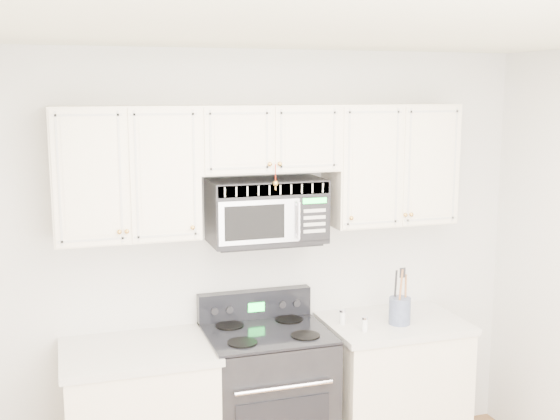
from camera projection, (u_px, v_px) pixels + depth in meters
name	position (u px, v px, depth m)	size (l,w,h in m)	color
room	(380.00, 359.00, 2.78)	(3.51, 3.51, 2.61)	#955E38
base_cabinet_right	(391.00, 393.00, 4.52)	(0.86, 0.65, 0.92)	white
range	(267.00, 402.00, 4.27)	(0.73, 0.66, 1.11)	black
upper_cabinets	(265.00, 162.00, 4.16)	(2.44, 0.37, 0.75)	white
microwave	(267.00, 211.00, 4.20)	(0.69, 0.39, 0.38)	black
utensil_crock	(400.00, 310.00, 4.35)	(0.13, 0.13, 0.36)	slate
shaker_salt	(365.00, 324.00, 4.22)	(0.04, 0.04, 0.09)	silver
shaker_pepper	(342.00, 317.00, 4.35)	(0.04, 0.04, 0.09)	silver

